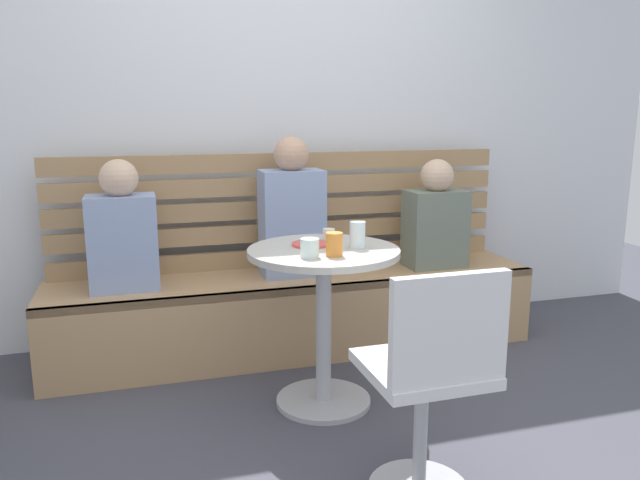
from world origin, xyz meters
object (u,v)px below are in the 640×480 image
(person_child_left, at_px, (435,220))
(person_adult, at_px, (292,214))
(cup_glass_tall, at_px, (357,235))
(cup_tumbler_orange, at_px, (334,244))
(cup_espresso_small, at_px, (329,234))
(white_chair, at_px, (431,377))
(cafe_table, at_px, (324,296))
(booth_bench, at_px, (297,312))
(cup_glass_short, at_px, (310,248))
(plate_small, at_px, (310,244))
(person_child_middle, at_px, (122,233))

(person_child_left, bearing_deg, person_adult, 176.19)
(cup_glass_tall, relative_size, cup_tumbler_orange, 1.20)
(cup_espresso_small, bearing_deg, cup_glass_tall, -70.36)
(white_chair, bearing_deg, cafe_table, 99.06)
(booth_bench, relative_size, cup_glass_short, 33.75)
(person_child_left, height_order, cup_espresso_small, person_child_left)
(booth_bench, bearing_deg, white_chair, -86.88)
(cup_glass_short, bearing_deg, cafe_table, 53.90)
(cafe_table, distance_m, plate_small, 0.24)
(person_child_left, bearing_deg, cup_tumbler_orange, -137.92)
(booth_bench, bearing_deg, cup_glass_tall, -82.05)
(cup_glass_short, bearing_deg, person_adult, 80.96)
(cafe_table, height_order, cup_espresso_small, cup_espresso_small)
(cafe_table, distance_m, cup_glass_short, 0.32)
(cafe_table, height_order, cup_glass_tall, cup_glass_tall)
(booth_bench, distance_m, cup_glass_short, 1.00)
(booth_bench, height_order, cup_glass_tall, cup_glass_tall)
(person_child_middle, bearing_deg, white_chair, -56.14)
(booth_bench, bearing_deg, cup_glass_short, -100.58)
(cafe_table, distance_m, person_adult, 0.75)
(cup_glass_short, height_order, cup_espresso_small, cup_glass_short)
(person_adult, relative_size, cup_glass_tall, 6.38)
(cup_glass_tall, bearing_deg, person_child_middle, 145.39)
(plate_small, bearing_deg, cup_glass_short, -106.42)
(white_chair, bearing_deg, cup_tumbler_orange, 100.90)
(booth_bench, xyz_separation_m, person_child_left, (0.83, -0.03, 0.50))
(plate_small, bearing_deg, cup_glass_tall, -30.88)
(booth_bench, height_order, cafe_table, cafe_table)
(white_chair, relative_size, plate_small, 5.00)
(plate_small, bearing_deg, person_child_left, 31.64)
(white_chair, bearing_deg, person_adult, 93.77)
(cup_espresso_small, bearing_deg, cafe_table, -114.56)
(cup_glass_tall, bearing_deg, cafe_table, 167.81)
(cup_glass_tall, height_order, cup_espresso_small, cup_glass_tall)
(cup_tumbler_orange, xyz_separation_m, plate_small, (-0.04, 0.23, -0.04))
(cafe_table, bearing_deg, person_child_middle, 142.36)
(cup_espresso_small, bearing_deg, booth_bench, 93.12)
(cup_tumbler_orange, distance_m, cup_espresso_small, 0.32)
(person_adult, xyz_separation_m, cup_glass_short, (-0.13, -0.84, -0.00))
(person_child_middle, distance_m, cup_glass_tall, 1.23)
(cup_glass_tall, xyz_separation_m, cup_espresso_small, (-0.07, 0.20, -0.03))
(cup_tumbler_orange, xyz_separation_m, cup_espresso_small, (0.07, 0.31, -0.02))
(booth_bench, xyz_separation_m, cup_glass_short, (-0.15, -0.82, 0.56))
(cafe_table, xyz_separation_m, person_adult, (0.03, 0.70, 0.27))
(person_adult, xyz_separation_m, person_child_middle, (-0.89, -0.04, -0.05))
(person_adult, distance_m, cup_glass_short, 0.85)
(person_adult, bearing_deg, cup_glass_short, -99.04)
(white_chair, bearing_deg, cup_espresso_small, 93.11)
(cafe_table, bearing_deg, cup_espresso_small, 65.44)
(cafe_table, relative_size, cup_glass_short, 9.25)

